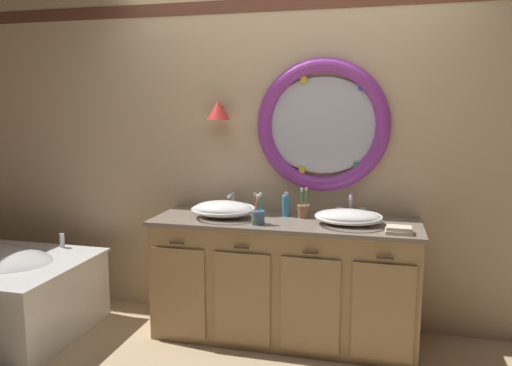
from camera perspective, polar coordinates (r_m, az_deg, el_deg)
ground_plane at (r=3.43m, az=1.69°, el=-19.06°), size 14.00×14.00×0.00m
back_wall_assembly at (r=3.62m, az=4.05°, el=4.21°), size 6.40×0.26×2.60m
vanity_counter at (r=3.49m, az=3.29°, el=-11.01°), size 1.82×0.62×0.84m
sink_basin_left at (r=3.44m, az=-3.81°, el=-3.04°), size 0.45×0.45×0.12m
sink_basin_right at (r=3.28m, az=10.70°, el=-3.89°), size 0.44×0.44×0.10m
faucet_set_left at (r=3.66m, az=-2.70°, el=-2.37°), size 0.23×0.14×0.14m
faucet_set_right at (r=3.51m, az=10.94°, el=-2.81°), size 0.22×0.15×0.17m
toothbrush_holder_left at (r=3.23m, az=0.24°, el=-3.89°), size 0.09×0.09×0.22m
toothbrush_holder_right at (r=3.44m, az=5.52°, el=-3.18°), size 0.09×0.09×0.21m
soap_dispenser at (r=3.48m, az=3.50°, el=-2.60°), size 0.05×0.06×0.18m
folded_hand_towel at (r=3.13m, az=16.27°, el=-5.27°), size 0.16×0.12×0.04m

